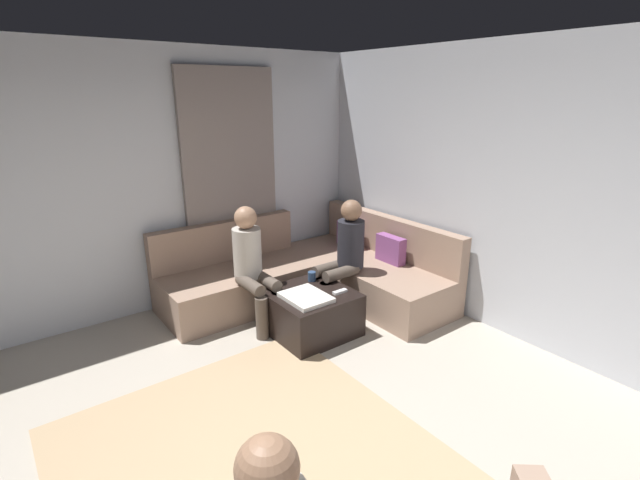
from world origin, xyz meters
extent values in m
cube|color=silver|center=(0.00, 2.94, 1.35)|extent=(6.00, 0.12, 2.70)
cube|color=silver|center=(-2.94, 0.00, 1.35)|extent=(0.12, 6.00, 2.70)
cube|color=gray|center=(-2.84, 1.30, 1.25)|extent=(0.06, 1.10, 2.50)
cube|color=tan|center=(-0.20, 0.10, 0.01)|extent=(2.60, 2.20, 0.01)
cube|color=#9E7F6B|center=(-1.78, 2.41, 0.21)|extent=(2.10, 0.85, 0.42)
cube|color=#9E7F6B|center=(-1.78, 2.76, 0.65)|extent=(2.10, 0.14, 0.45)
cube|color=#9E7F6B|center=(-2.41, 1.13, 0.21)|extent=(0.85, 1.70, 0.42)
cube|color=#9E7F6B|center=(-2.76, 1.13, 0.65)|extent=(0.14, 1.70, 0.45)
cube|color=#8C4C8C|center=(-2.28, 2.58, 0.54)|extent=(0.36, 0.12, 0.36)
cube|color=#8C4C8C|center=(-1.58, 2.58, 0.54)|extent=(0.36, 0.12, 0.36)
cube|color=black|center=(-1.45, 1.38, 0.21)|extent=(0.76, 0.76, 0.42)
cube|color=white|center=(-1.35, 1.26, 0.44)|extent=(0.44, 0.36, 0.04)
cylinder|color=#334C72|center=(-1.67, 1.56, 0.47)|extent=(0.08, 0.08, 0.10)
cube|color=white|center=(-1.27, 1.60, 0.43)|extent=(0.05, 0.15, 0.02)
cylinder|color=brown|center=(-1.54, 1.63, 0.21)|extent=(0.12, 0.12, 0.42)
cylinder|color=brown|center=(-1.72, 1.63, 0.21)|extent=(0.12, 0.12, 0.42)
cylinder|color=brown|center=(-1.54, 1.83, 0.48)|extent=(0.12, 0.40, 0.12)
cylinder|color=brown|center=(-1.72, 1.83, 0.48)|extent=(0.12, 0.40, 0.12)
cylinder|color=#26262D|center=(-1.63, 2.03, 0.73)|extent=(0.28, 0.28, 0.50)
sphere|color=#8C664C|center=(-1.63, 2.03, 1.09)|extent=(0.22, 0.22, 0.22)
cylinder|color=brown|center=(-1.63, 1.12, 0.21)|extent=(0.12, 0.12, 0.42)
cylinder|color=brown|center=(-1.63, 0.94, 0.21)|extent=(0.12, 0.12, 0.42)
cylinder|color=brown|center=(-1.83, 1.12, 0.48)|extent=(0.40, 0.12, 0.12)
cylinder|color=brown|center=(-1.83, 0.94, 0.48)|extent=(0.40, 0.12, 0.12)
cylinder|color=beige|center=(-2.03, 1.03, 0.73)|extent=(0.28, 0.28, 0.50)
sphere|color=tan|center=(-2.03, 1.03, 1.09)|extent=(0.22, 0.22, 0.22)
sphere|color=#8C664C|center=(0.74, -0.38, 1.07)|extent=(0.22, 0.22, 0.22)
camera|label=1|loc=(1.80, -0.96, 2.24)|focal=25.75mm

